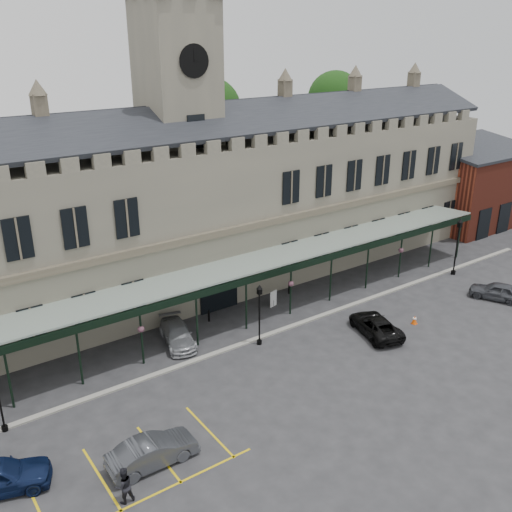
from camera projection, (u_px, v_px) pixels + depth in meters
ground at (311, 374)px, 35.49m from camera, size 140.00×140.00×0.00m
station_building at (184, 213)px, 45.20m from camera, size 60.00×10.36×17.30m
clock_tower at (180, 128)px, 42.82m from camera, size 5.60×5.60×24.80m
canopy at (244, 297)px, 40.28m from camera, size 50.00×4.10×4.30m
brick_annex at (474, 186)px, 62.02m from camera, size 12.40×8.36×9.23m
kerb at (260, 337)px, 39.65m from camera, size 60.00×0.40×0.12m
parking_markings at (105, 485)px, 26.85m from camera, size 16.00×6.00×0.01m
tree_behind_mid at (210, 111)px, 54.06m from camera, size 6.00×6.00×16.00m
tree_behind_right at (335, 100)px, 62.62m from camera, size 6.00×6.00×16.00m
lamp_post_mid at (259, 309)px, 37.97m from camera, size 0.42×0.42×4.44m
lamp_post_right at (457, 242)px, 48.98m from camera, size 0.49×0.49×5.13m
traffic_cone at (415, 320)px, 41.52m from camera, size 0.41×0.41×0.66m
sign_board at (273, 299)px, 44.04m from camera, size 0.75×0.25×1.30m
bollard_left at (209, 316)px, 41.82m from camera, size 0.16×0.16×0.88m
bollard_right at (289, 289)px, 46.23m from camera, size 0.16×0.16×0.88m
car_left_b at (153, 452)px, 27.89m from camera, size 4.52×1.61×1.48m
car_taxi at (177, 334)px, 38.81m from camera, size 2.92×4.88×1.32m
car_van at (375, 325)px, 40.01m from camera, size 3.43×5.23×1.34m
car_right_a at (497, 291)px, 45.20m from camera, size 3.34×4.45×1.41m
person_b at (124, 486)px, 25.58m from camera, size 0.90×0.71×1.82m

